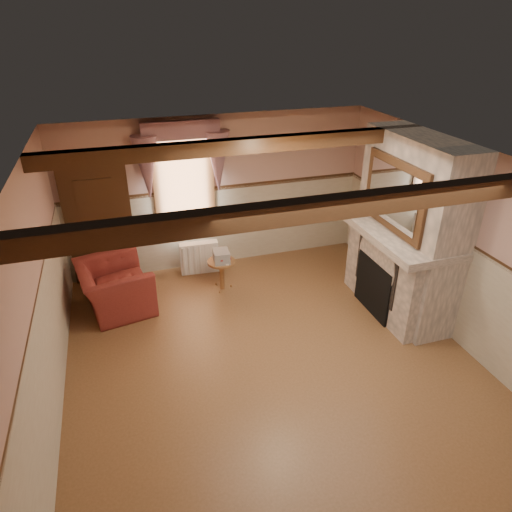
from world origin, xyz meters
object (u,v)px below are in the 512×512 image
object	(u,v)px
bowl	(395,223)
mantel_clock	(377,207)
armchair	(115,287)
radiator	(199,257)
oil_lamp	(385,209)
side_table	(222,275)

from	to	relation	value
bowl	mantel_clock	xyz separation A→B (m)	(0.00, 0.54, 0.06)
armchair	radiator	distance (m)	1.71
radiator	oil_lamp	size ratio (longest dim) A/B	2.50
side_table	bowl	bearing A→B (deg)	-27.38
bowl	oil_lamp	distance (m)	0.34
oil_lamp	mantel_clock	bearing A→B (deg)	90.00
armchair	side_table	xyz separation A→B (m)	(1.78, 0.06, -0.12)
oil_lamp	bowl	bearing A→B (deg)	-90.00
armchair	bowl	size ratio (longest dim) A/B	3.70
bowl	oil_lamp	bearing A→B (deg)	90.00
bowl	oil_lamp	world-z (taller)	oil_lamp
radiator	mantel_clock	distance (m)	3.29
side_table	armchair	bearing A→B (deg)	-177.91
side_table	bowl	distance (m)	3.00
side_table	radiator	size ratio (longest dim) A/B	0.79
armchair	mantel_clock	size ratio (longest dim) A/B	5.02
armchair	radiator	xyz separation A→B (m)	(1.52, 0.77, -0.09)
bowl	armchair	bearing A→B (deg)	164.12
mantel_clock	oil_lamp	distance (m)	0.23
mantel_clock	side_table	bearing A→B (deg)	163.51
radiator	mantel_clock	bearing A→B (deg)	-23.90
armchair	oil_lamp	bearing A→B (deg)	-112.27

